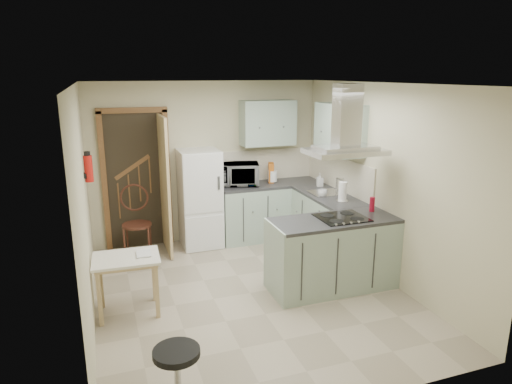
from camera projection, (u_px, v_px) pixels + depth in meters
name	position (u px, v px, depth m)	size (l,w,h in m)	color
floor	(250.00, 293.00, 5.59)	(4.20, 4.20, 0.00)	tan
ceiling	(249.00, 84.00, 4.95)	(4.20, 4.20, 0.00)	silver
back_wall	(207.00, 162.00, 7.19)	(3.60, 3.60, 0.00)	beige
left_wall	(84.00, 210.00, 4.69)	(4.20, 4.20, 0.00)	beige
right_wall	(382.00, 183.00, 5.85)	(4.20, 4.20, 0.00)	beige
doorway	(137.00, 180.00, 6.86)	(1.10, 0.12, 2.10)	brown
fridge	(200.00, 199.00, 6.98)	(0.60, 0.60, 1.50)	white
counter_back	(253.00, 212.00, 7.33)	(1.08, 0.60, 0.90)	#9EB2A0
counter_right	(319.00, 219.00, 6.98)	(0.60, 1.95, 0.90)	#9EB2A0
splashback	(264.00, 165.00, 7.51)	(1.68, 0.02, 0.50)	beige
wall_cabinet_back	(268.00, 123.00, 7.18)	(0.85, 0.35, 0.70)	#9EB2A0
wall_cabinet_right	(340.00, 129.00, 6.41)	(0.35, 0.90, 0.70)	#9EB2A0
peninsula	(333.00, 253.00, 5.64)	(1.55, 0.65, 0.90)	#9EB2A0
hob	(342.00, 218.00, 5.55)	(0.58, 0.50, 0.01)	black
extractor_hood	(345.00, 152.00, 5.35)	(0.90, 0.55, 0.10)	silver
sink	(326.00, 193.00, 6.71)	(0.45, 0.40, 0.01)	silver
fire_extinguisher	(88.00, 169.00, 5.47)	(0.10, 0.10, 0.32)	#B2140F
drop_leaf_table	(128.00, 285.00, 5.06)	(0.71, 0.53, 0.67)	tan
bentwood_chair	(137.00, 225.00, 6.61)	(0.42, 0.42, 0.95)	#4A2D18
stool	(178.00, 377.00, 3.65)	(0.38, 0.38, 0.51)	black
microwave	(239.00, 174.00, 7.16)	(0.62, 0.42, 0.34)	black
kettle	(272.00, 176.00, 7.32)	(0.15, 0.15, 0.22)	white
cereal_box	(271.00, 173.00, 7.35)	(0.08, 0.21, 0.31)	#C05C16
soap_bottle	(320.00, 180.00, 7.09)	(0.09, 0.09, 0.20)	#A2A2AD
paper_towel	(343.00, 191.00, 6.24)	(0.11, 0.11, 0.28)	white
cup	(323.00, 193.00, 6.50)	(0.13, 0.13, 0.10)	white
red_bottle	(372.00, 204.00, 5.80)	(0.07, 0.07, 0.19)	#A70E28
book	(136.00, 251.00, 5.01)	(0.16, 0.22, 0.10)	maroon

